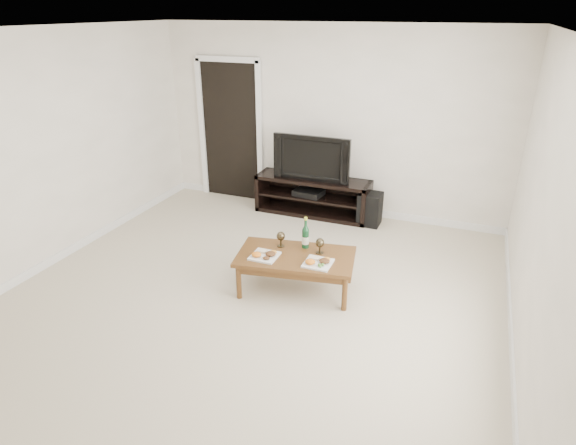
{
  "coord_description": "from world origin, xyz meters",
  "views": [
    {
      "loc": [
        1.91,
        -3.67,
        2.77
      ],
      "look_at": [
        0.22,
        0.61,
        0.7
      ],
      "focal_mm": 30.0,
      "sensor_mm": 36.0,
      "label": 1
    }
  ],
  "objects_px": {
    "media_console": "(313,196)",
    "coffee_table": "(296,273)",
    "subwoofer": "(370,209)",
    "television": "(314,157)"
  },
  "relations": [
    {
      "from": "television",
      "to": "media_console",
      "type": "bearing_deg",
      "value": -179.81
    },
    {
      "from": "media_console",
      "to": "subwoofer",
      "type": "height_order",
      "value": "media_console"
    },
    {
      "from": "television",
      "to": "subwoofer",
      "type": "height_order",
      "value": "television"
    },
    {
      "from": "media_console",
      "to": "coffee_table",
      "type": "bearing_deg",
      "value": -76.04
    },
    {
      "from": "media_console",
      "to": "coffee_table",
      "type": "height_order",
      "value": "media_console"
    },
    {
      "from": "media_console",
      "to": "subwoofer",
      "type": "distance_m",
      "value": 0.86
    },
    {
      "from": "television",
      "to": "subwoofer",
      "type": "distance_m",
      "value": 1.07
    },
    {
      "from": "media_console",
      "to": "subwoofer",
      "type": "relative_size",
      "value": 3.64
    },
    {
      "from": "coffee_table",
      "to": "subwoofer",
      "type": "bearing_deg",
      "value": 80.1
    },
    {
      "from": "subwoofer",
      "to": "coffee_table",
      "type": "xyz_separation_m",
      "value": [
        -0.35,
        -1.98,
        -0.02
      ]
    }
  ]
}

